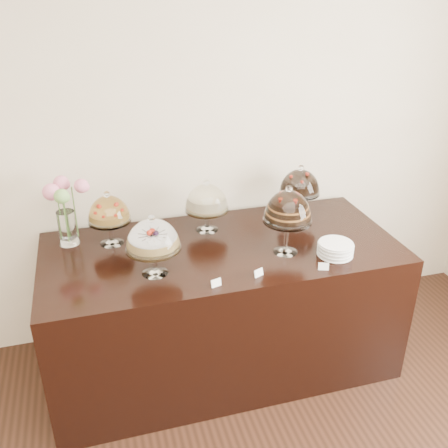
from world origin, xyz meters
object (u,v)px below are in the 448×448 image
object	(u,v)px
cake_stand_sugar_sponge	(153,237)
plate_stack	(335,249)
display_counter	(222,306)
flower_vase	(64,207)
cake_stand_choco_layer	(288,209)
cake_stand_dark_choco	(300,184)
cake_stand_cheesecake	(207,200)
cake_stand_fruit_tart	(109,212)

from	to	relation	value
cake_stand_sugar_sponge	plate_stack	size ratio (longest dim) A/B	1.74
display_counter	flower_vase	distance (m)	1.19
cake_stand_choco_layer	cake_stand_dark_choco	xyz separation A→B (m)	(0.28, 0.46, -0.05)
cake_stand_cheesecake	cake_stand_dark_choco	bearing A→B (deg)	3.21
cake_stand_fruit_tart	flower_vase	distance (m)	0.27
plate_stack	cake_stand_cheesecake	bearing A→B (deg)	140.62
display_counter	cake_stand_fruit_tart	bearing A→B (deg)	160.34
cake_stand_choco_layer	cake_stand_dark_choco	size ratio (longest dim) A/B	1.16
cake_stand_choco_layer	cake_stand_cheesecake	distance (m)	0.57
display_counter	cake_stand_choco_layer	world-z (taller)	cake_stand_choco_layer
cake_stand_choco_layer	cake_stand_fruit_tart	world-z (taller)	cake_stand_choco_layer
plate_stack	cake_stand_dark_choco	bearing A→B (deg)	89.18
cake_stand_sugar_sponge	cake_stand_fruit_tart	world-z (taller)	cake_stand_sugar_sponge
cake_stand_cheesecake	cake_stand_sugar_sponge	bearing A→B (deg)	-132.99
cake_stand_cheesecake	flower_vase	size ratio (longest dim) A/B	0.83
cake_stand_choco_layer	plate_stack	distance (m)	0.38
flower_vase	plate_stack	bearing A→B (deg)	-21.07
cake_stand_cheesecake	plate_stack	xyz separation A→B (m)	(0.66, -0.54, -0.17)
display_counter	cake_stand_fruit_tart	world-z (taller)	cake_stand_fruit_tart
flower_vase	display_counter	bearing A→B (deg)	-18.36
display_counter	flower_vase	size ratio (longest dim) A/B	5.18
display_counter	plate_stack	bearing A→B (deg)	-24.83
flower_vase	plate_stack	distance (m)	1.66
cake_stand_sugar_sponge	cake_stand_fruit_tart	distance (m)	0.47
cake_stand_sugar_sponge	cake_stand_dark_choco	xyz separation A→B (m)	(1.08, 0.48, 0.01)
cake_stand_choco_layer	cake_stand_sugar_sponge	bearing A→B (deg)	-178.13
cake_stand_dark_choco	cake_stand_fruit_tart	bearing A→B (deg)	-177.58
cake_stand_dark_choco	flower_vase	bearing A→B (deg)	179.48
display_counter	cake_stand_fruit_tart	distance (m)	0.96
cake_stand_sugar_sponge	display_counter	bearing A→B (deg)	23.53
display_counter	cake_stand_sugar_sponge	world-z (taller)	cake_stand_sugar_sponge
plate_stack	cake_stand_choco_layer	bearing A→B (deg)	155.75
display_counter	flower_vase	bearing A→B (deg)	161.64
display_counter	plate_stack	xyz separation A→B (m)	(0.63, -0.29, 0.49)
display_counter	flower_vase	world-z (taller)	flower_vase
cake_stand_sugar_sponge	cake_stand_dark_choco	bearing A→B (deg)	24.03
cake_stand_fruit_tart	plate_stack	world-z (taller)	cake_stand_fruit_tart
cake_stand_dark_choco	plate_stack	size ratio (longest dim) A/B	1.79
cake_stand_sugar_sponge	cake_stand_cheesecake	bearing A→B (deg)	47.01
cake_stand_choco_layer	cake_stand_cheesecake	size ratio (longest dim) A/B	1.23
cake_stand_dark_choco	display_counter	bearing A→B (deg)	-155.62
flower_vase	cake_stand_sugar_sponge	bearing A→B (deg)	-46.98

